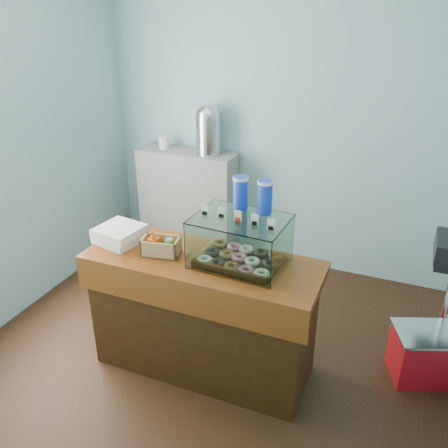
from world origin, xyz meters
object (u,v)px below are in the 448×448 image
at_px(counter, 203,314).
at_px(red_cooler, 424,354).
at_px(display_case, 243,238).
at_px(coffee_urn, 208,128).

bearing_deg(counter, red_cooler, 18.27).
relative_size(display_case, red_cooler, 1.15).
height_order(display_case, red_cooler, display_case).
height_order(coffee_urn, red_cooler, coffee_urn).
relative_size(counter, red_cooler, 3.00).
relative_size(coffee_urn, red_cooler, 0.91).
height_order(counter, display_case, display_case).
bearing_deg(coffee_urn, counter, -67.32).
xyz_separation_m(counter, display_case, (0.26, 0.08, 0.61)).
distance_m(coffee_urn, red_cooler, 2.67).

